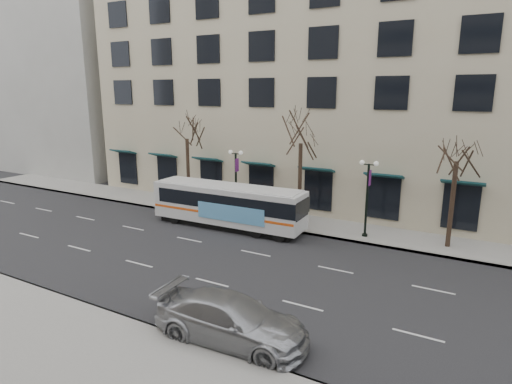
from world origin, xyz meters
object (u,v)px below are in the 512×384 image
Objects in this scene: tree_far_right at (458,145)px; city_bus at (229,205)px; lamp_post_right at (367,195)px; silver_car at (231,319)px; tree_far_left at (186,127)px; lamp_post_left at (236,180)px; tree_far_mid at (301,130)px.

tree_far_right is 15.21m from city_bus.
lamp_post_right is 14.61m from silver_car.
silver_car is (-1.36, -14.40, -2.04)m from lamp_post_right.
tree_far_left is at bearing 39.54° from silver_car.
tree_far_right is at bearing 2.29° from lamp_post_left.
lamp_post_right is 9.54m from city_bus.
lamp_post_left reaches higher than silver_car.
lamp_post_left is at bearing 180.00° from lamp_post_right.
tree_far_left is 20.00m from tree_far_right.
tree_far_mid is 16.56m from silver_car.
tree_far_mid is 6.41m from lamp_post_right.
tree_far_right reaches higher than lamp_post_left.
tree_far_left is 8.28m from city_bus.
city_bus is at bearing -70.39° from lamp_post_left.
silver_car is (7.78, -12.00, -0.77)m from city_bus.
tree_far_mid is 1.06× the size of tree_far_right.
tree_far_left is at bearing 151.44° from city_bus.
tree_far_mid is 0.75× the size of city_bus.
tree_far_right is 1.55× the size of lamp_post_left.
lamp_post_right is at bearing -173.15° from tree_far_right.
lamp_post_right reaches higher than silver_car.
tree_far_mid is at bearing 180.00° from tree_far_right.
silver_car is at bearing -59.04° from lamp_post_left.
lamp_post_left is at bearing -173.15° from tree_far_mid.
city_bus is at bearing -165.29° from lamp_post_right.
city_bus is at bearing -168.01° from tree_far_right.
silver_car is (8.64, -14.40, -2.04)m from lamp_post_left.
lamp_post_left is at bearing 28.20° from silver_car.
tree_far_mid is 1.64× the size of lamp_post_left.
city_bus is (0.86, -2.40, -1.26)m from lamp_post_left.
lamp_post_left is (5.01, -0.60, -3.75)m from tree_far_left.
tree_far_mid is at bearing 6.85° from lamp_post_left.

